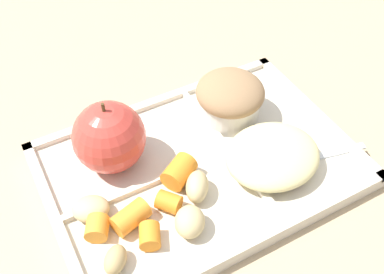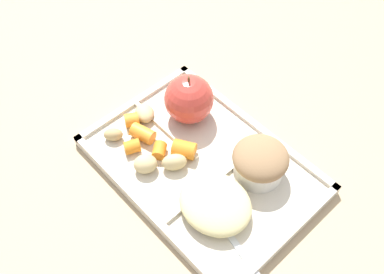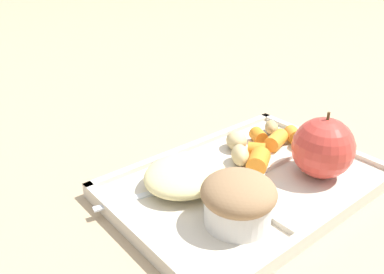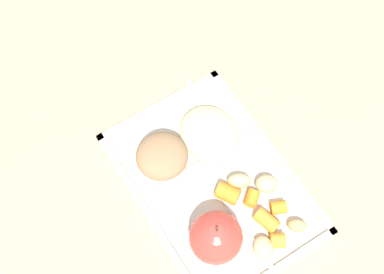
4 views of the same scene
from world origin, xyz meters
name	(u,v)px [view 2 (image 2 of 4)]	position (x,y,z in m)	size (l,w,h in m)	color
ground	(202,168)	(0.00, 0.00, 0.00)	(6.00, 6.00, 0.00)	tan
lunch_tray	(202,165)	(0.00, 0.00, 0.01)	(0.34, 0.24, 0.02)	beige
green_apple	(189,99)	(-0.08, 0.05, 0.05)	(0.08, 0.08, 0.09)	#C63D33
bran_muffin	(260,161)	(0.07, 0.05, 0.04)	(0.08, 0.08, 0.06)	silver
carrot_slice_tilted	(159,150)	(-0.06, -0.04, 0.02)	(0.02, 0.02, 0.02)	orange
carrot_slice_near_corner	(184,149)	(-0.03, -0.01, 0.03)	(0.03, 0.03, 0.03)	orange
carrot_slice_back	(132,147)	(-0.09, -0.06, 0.02)	(0.02, 0.02, 0.02)	orange
carrot_slice_diagonal	(143,133)	(-0.10, -0.04, 0.02)	(0.02, 0.02, 0.04)	orange
carrot_slice_center	(132,120)	(-0.13, -0.03, 0.02)	(0.02, 0.02, 0.02)	orange
potato_chunk_corner	(113,135)	(-0.13, -0.07, 0.02)	(0.03, 0.02, 0.02)	tan
potato_chunk_browned	(145,113)	(-0.13, -0.01, 0.02)	(0.04, 0.03, 0.02)	tan
potato_chunk_golden	(145,164)	(-0.05, -0.07, 0.03)	(0.03, 0.04, 0.03)	tan
potato_chunk_wedge	(174,162)	(-0.02, -0.04, 0.03)	(0.04, 0.02, 0.03)	tan
egg_noodle_pile	(215,203)	(0.07, -0.04, 0.03)	(0.11, 0.09, 0.03)	beige
meatball_center	(202,190)	(0.04, -0.04, 0.03)	(0.03, 0.03, 0.03)	#755B4C
meatball_side	(202,220)	(0.07, -0.07, 0.03)	(0.03, 0.03, 0.03)	#755B4C
meatball_back	(216,204)	(0.07, -0.04, 0.03)	(0.03, 0.03, 0.03)	brown
plastic_fork	(227,232)	(0.11, -0.05, 0.01)	(0.14, 0.04, 0.00)	silver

